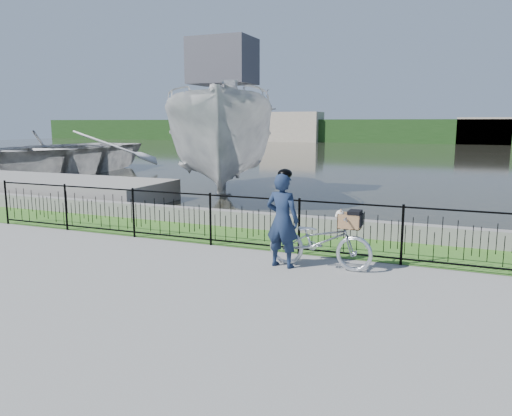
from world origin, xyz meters
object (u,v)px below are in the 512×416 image
at_px(bicycle_rig, 320,240).
at_px(cyclist, 282,219).
at_px(dock, 37,187).
at_px(boat_far, 57,152).
at_px(boat_near, 223,140).

relative_size(bicycle_rig, cyclist, 1.06).
height_order(bicycle_rig, cyclist, cyclist).
distance_m(dock, boat_far, 8.74).
bearing_deg(cyclist, bicycle_rig, 16.34).
height_order(bicycle_rig, boat_near, boat_near).
bearing_deg(boat_near, dock, -151.42).
bearing_deg(boat_far, boat_near, -17.37).
xyz_separation_m(dock, bicycle_rig, (11.65, -4.65, 0.17)).
bearing_deg(boat_near, boat_far, 162.63).
height_order(cyclist, boat_far, boat_far).
bearing_deg(dock, bicycle_rig, -21.75).
xyz_separation_m(bicycle_rig, boat_near, (-5.80, 7.83, 1.48)).
xyz_separation_m(bicycle_rig, boat_far, (-17.16, 11.38, 0.60)).
bearing_deg(cyclist, dock, 156.19).
xyz_separation_m(dock, boat_far, (-5.52, 6.74, 0.77)).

